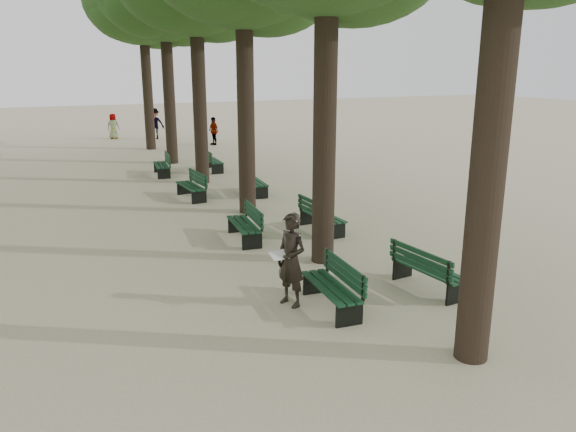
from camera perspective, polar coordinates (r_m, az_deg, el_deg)
name	(u,v)px	position (r m, az deg, el deg)	size (l,w,h in m)	color
ground	(327,324)	(10.29, 4.01, -10.85)	(120.00, 120.00, 0.00)	#B9B08C
tree_central_5	(142,1)	(31.81, -14.63, 20.37)	(6.00, 6.00, 9.95)	#33261C
bench_left_0	(331,295)	(10.77, 4.39, -8.04)	(0.71, 1.84, 0.92)	black
bench_left_1	(244,231)	(14.82, -4.48, -1.48)	(0.76, 1.85, 0.92)	black
bench_left_2	(191,191)	(19.68, -9.80, 2.51)	(0.69, 1.83, 0.92)	black
bench_left_3	(162,169)	(24.10, -12.70, 4.67)	(0.77, 1.85, 0.92)	black
bench_right_0	(428,277)	(11.94, 14.06, -6.08)	(0.74, 1.85, 0.92)	black
bench_right_1	(322,222)	(15.62, 3.48, -0.59)	(0.64, 1.82, 0.92)	black
bench_right_2	(255,187)	(20.14, -3.39, 3.00)	(0.75, 1.85, 0.92)	black
bench_right_3	(213,165)	(24.79, -7.63, 5.19)	(0.66, 1.83, 0.92)	black
man_with_map	(291,260)	(10.68, 0.31, -4.49)	(0.74, 0.81, 1.83)	black
pedestrian_d	(113,126)	(36.99, -17.33, 8.70)	(0.76, 0.31, 1.56)	#262628
pedestrian_b	(155,124)	(36.17, -13.39, 9.11)	(1.23, 0.38, 1.90)	#262628
pedestrian_c	(214,131)	(32.89, -7.57, 8.56)	(0.94, 0.32, 1.60)	#262628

